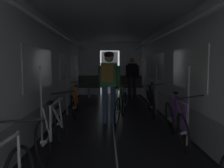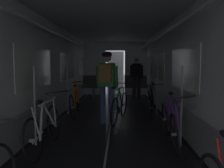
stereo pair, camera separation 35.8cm
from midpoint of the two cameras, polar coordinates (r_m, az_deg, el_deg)
name	(u,v)px [view 2 (the right image)]	position (r m, az deg, el deg)	size (l,w,h in m)	color
train_car_shell	(111,53)	(5.52, 1.55, 7.63)	(3.14, 12.34, 2.57)	black
bench_seat_far_left	(94,84)	(10.07, -3.46, -0.06)	(0.98, 0.51, 0.95)	gray
bench_seat_far_right	(136,84)	(10.06, 6.80, -0.09)	(0.98, 0.51, 0.95)	gray
bicycle_white	(45,128)	(4.04, -13.57, -10.33)	(0.44, 1.69, 0.95)	black
bicycle_black	(151,102)	(6.57, 10.95, -4.43)	(0.44, 1.69, 0.95)	black
bicycle_orange	(75,102)	(6.55, -7.44, -4.40)	(0.44, 1.69, 0.95)	black
bicycle_purple	(170,123)	(4.41, 16.16, -9.11)	(0.44, 1.69, 0.96)	black
person_cyclist_aisle	(107,79)	(5.54, 0.56, 1.14)	(0.55, 0.43, 1.73)	#384C75
bicycle_green_in_aisle	(119,106)	(5.90, 3.55, -5.38)	(0.53, 1.66, 0.94)	black
person_standing_near_bench	(137,75)	(9.66, 7.03, 2.13)	(0.53, 0.23, 1.69)	#2D2D33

